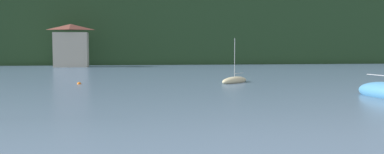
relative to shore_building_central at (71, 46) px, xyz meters
The scene contains 4 objects.
wooded_hillside 33.36m from the shore_building_central, 81.99° to the left, with size 352.00×46.28×33.70m.
shore_building_central is the anchor object (origin of this frame).
sailboat_far_3 45.83m from the shore_building_central, 57.99° to the right, with size 4.42×4.58×5.47m.
mooring_buoy_near 39.16m from the shore_building_central, 80.47° to the right, with size 0.48×0.48×0.48m, color orange.
Camera 1 is at (-3.20, 23.49, 4.53)m, focal length 41.49 mm.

